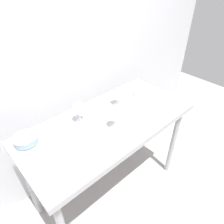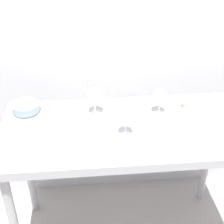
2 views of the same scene
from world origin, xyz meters
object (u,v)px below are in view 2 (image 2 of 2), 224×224
wine_glass_near_center (126,116)px  tasting_bowl (26,107)px  wine_glass_far_left (95,96)px  decanter_funnel (181,112)px  tasting_sheet_lower (65,116)px  wine_glass_far_right (160,97)px  tasting_sheet_upper (97,132)px

wine_glass_near_center → tasting_bowl: 0.64m
wine_glass_far_left → decanter_funnel: bearing=-12.5°
tasting_sheet_lower → decanter_funnel: 0.67m
wine_glass_near_center → wine_glass_far_left: (-0.15, 0.23, -0.00)m
tasting_bowl → decanter_funnel: decanter_funnel is taller
wine_glass_far_right → tasting_sheet_upper: wine_glass_far_right is taller
wine_glass_far_right → tasting_bowl: size_ratio=0.97×
tasting_sheet_lower → tasting_bowl: tasting_bowl is taller
decanter_funnel → tasting_sheet_upper: bearing=-170.4°
wine_glass_far_right → decanter_funnel: size_ratio=1.06×
wine_glass_far_left → tasting_bowl: wine_glass_far_left is taller
tasting_bowl → wine_glass_far_right: bearing=-6.5°
tasting_sheet_upper → decanter_funnel: bearing=-16.6°
wine_glass_near_center → tasting_sheet_upper: size_ratio=0.68×
wine_glass_near_center → wine_glass_far_right: bearing=42.3°
wine_glass_near_center → tasting_sheet_upper: wine_glass_near_center is taller
wine_glass_far_left → tasting_sheet_lower: bearing=-175.9°
tasting_sheet_lower → tasting_bowl: (-0.23, 0.08, 0.03)m
wine_glass_near_center → tasting_bowl: size_ratio=1.04×
tasting_sheet_upper → tasting_bowl: size_ratio=1.53×
wine_glass_far_left → tasting_sheet_upper: wine_glass_far_left is taller
wine_glass_near_center → wine_glass_far_left: wine_glass_far_left is taller
tasting_sheet_upper → decanter_funnel: 0.49m
tasting_bowl → decanter_funnel: bearing=-10.8°
wine_glass_far_left → wine_glass_near_center: bearing=-57.0°
wine_glass_far_right → wine_glass_far_left: (-0.37, 0.03, 0.01)m
wine_glass_near_center → wine_glass_far_left: size_ratio=0.98×
wine_glass_far_left → tasting_sheet_upper: size_ratio=0.70×
tasting_sheet_upper → tasting_bowl: tasting_bowl is taller
wine_glass_near_center → wine_glass_far_left: 0.27m
tasting_sheet_upper → tasting_sheet_lower: bearing=109.6°
wine_glass_far_left → wine_glass_far_right: bearing=-4.1°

